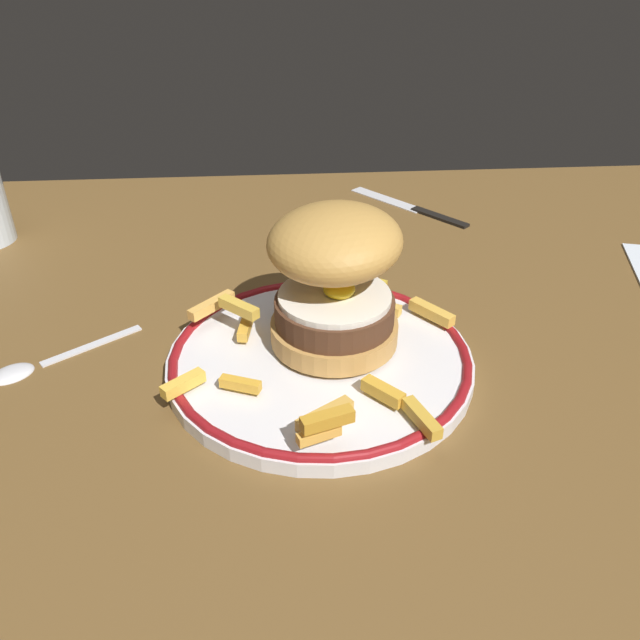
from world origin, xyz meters
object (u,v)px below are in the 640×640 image
Objects in this scene: knife at (417,209)px; spoon at (28,367)px; burger at (334,276)px; dinner_plate at (320,358)px.

knife is 1.23× the size of spoon.
spoon is at bearing -141.51° from knife.
burger is 1.07× the size of knife.
dinner_plate reaches higher than spoon.
burger is at bearing 59.61° from dinner_plate.
dinner_plate is at bearing -120.39° from burger.
spoon is (-38.75, -30.81, 0.10)cm from knife.
dinner_plate is 2.13× the size of spoon.
knife is at bearing 65.83° from burger.
dinner_plate is 1.62× the size of burger.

